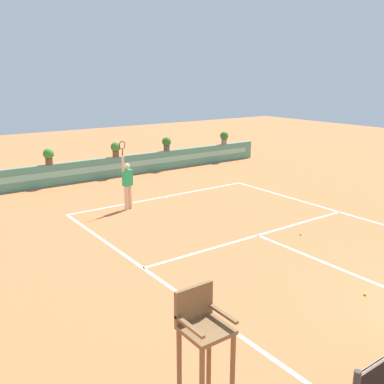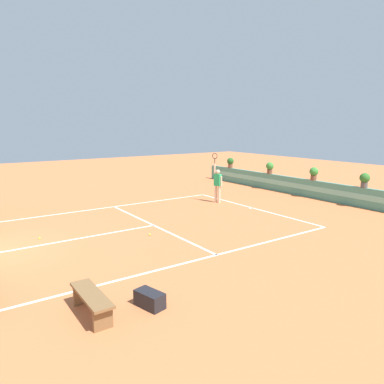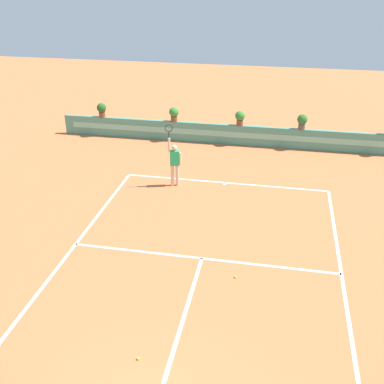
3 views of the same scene
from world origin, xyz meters
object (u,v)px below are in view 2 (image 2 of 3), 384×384
Objects in this scene: potted_plant_far_left at (230,162)px; potted_plant_left at (270,167)px; potted_plant_right at (365,179)px; potted_plant_centre at (314,173)px; tennis_player at (218,183)px; tennis_ball_near_baseline at (39,238)px; tennis_ball_mid_court at (150,234)px; bench_courtside at (92,299)px; gear_bag at (150,299)px.

potted_plant_left is at bearing 0.00° from potted_plant_far_left.
potted_plant_left is 6.20m from potted_plant_right.
potted_plant_far_left and potted_plant_centre have the same top height.
tennis_player is 5.54m from potted_plant_centre.
tennis_ball_near_baseline is 1.00× the size of tennis_ball_mid_court.
bench_courtside is 15.45m from potted_plant_centre.
tennis_ball_near_baseline is 14.76m from potted_plant_right.
tennis_player reaches higher than potted_plant_far_left.
potted_plant_right reaches higher than tennis_ball_mid_court.
potted_plant_far_left is at bearing 134.22° from tennis_player.
tennis_ball_mid_court is (1.84, 3.45, 0.00)m from tennis_ball_near_baseline.
potted_plant_right is at bearing 75.22° from tennis_ball_near_baseline.
tennis_ball_mid_court is at bearing 152.09° from gear_bag.
tennis_player is 3.57× the size of potted_plant_far_left.
potted_plant_left is 1.00× the size of potted_plant_right.
gear_bag is 14.49m from potted_plant_centre.
potted_plant_right is (6.20, 0.00, 0.00)m from potted_plant_left.
tennis_ball_near_baseline is 3.91m from tennis_ball_mid_court.
potted_plant_far_left is (-4.99, 5.13, 0.36)m from tennis_player.
potted_plant_left reaches higher than tennis_ball_near_baseline.
potted_plant_right is 2.93m from potted_plant_centre.
potted_plant_centre reaches higher than tennis_ball_near_baseline.
bench_courtside is at bearing -69.58° from potted_plant_centre.
potted_plant_centre is at bearing 110.42° from bench_courtside.
tennis_ball_near_baseline is 0.09× the size of potted_plant_left.
potted_plant_left is at bearing 103.29° from tennis_player.
tennis_ball_near_baseline is at bearing -104.78° from potted_plant_right.
potted_plant_centre is at bearing 0.00° from potted_plant_far_left.
potted_plant_left is at bearing 180.00° from potted_plant_right.
tennis_ball_near_baseline is 15.57m from potted_plant_far_left.
gear_bag is at bearing 73.54° from bench_courtside.
tennis_ball_mid_court is 0.09× the size of potted_plant_left.
bench_courtside is 2.21× the size of potted_plant_right.
potted_plant_left and potted_plant_centre have the same top height.
tennis_ball_near_baseline is (1.24, -9.08, -1.02)m from tennis_player.
potted_plant_left is (-9.00, 13.25, 1.23)m from gear_bag.
potted_plant_centre is (2.06, 5.13, 0.36)m from tennis_player.
tennis_player reaches higher than tennis_ball_near_baseline.
potted_plant_centre reaches higher than tennis_ball_mid_court.
bench_courtside is at bearing -51.41° from tennis_player.
potted_plant_left is at bearing 124.18° from gear_bag.
tennis_ball_mid_court is (-4.71, 2.49, -0.15)m from gear_bag.
potted_plant_right and potted_plant_far_left have the same top height.
gear_bag is at bearing -46.21° from tennis_player.
potted_plant_right is 9.98m from potted_plant_far_left.
tennis_player is 6.50m from tennis_ball_mid_court.
potted_plant_left is at bearing 99.80° from tennis_ball_near_baseline.
potted_plant_far_left is at bearing 133.96° from gear_bag.
gear_bag is at bearing -78.09° from potted_plant_right.
tennis_ball_mid_court is 13.52m from potted_plant_far_left.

